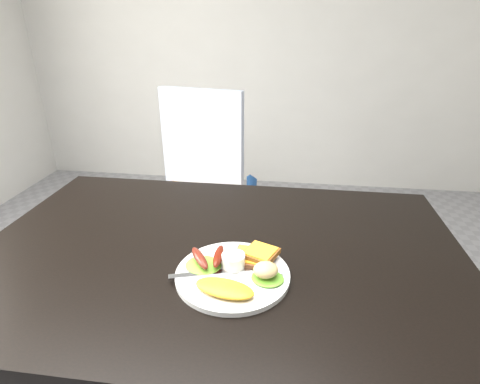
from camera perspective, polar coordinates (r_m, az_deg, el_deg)
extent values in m
cube|color=silver|center=(3.03, 5.34, 26.06)|extent=(4.00, 0.04, 2.70)
cube|color=black|center=(0.95, -3.08, -9.52)|extent=(1.20, 0.80, 0.04)
cube|color=tan|center=(1.85, -6.85, -1.82)|extent=(0.52, 0.52, 0.05)
imported|color=navy|center=(1.72, -0.90, 8.50)|extent=(0.63, 0.49, 1.58)
cylinder|color=white|center=(0.84, -1.13, -12.49)|extent=(0.25, 0.25, 0.01)
ellipsoid|color=#529125|center=(0.86, -5.61, -11.01)|extent=(0.09, 0.08, 0.01)
ellipsoid|color=#49A11F|center=(0.82, 4.21, -12.95)|extent=(0.08, 0.07, 0.01)
ellipsoid|color=orange|center=(0.78, -2.38, -14.44)|extent=(0.14, 0.09, 0.02)
ellipsoid|color=maroon|center=(0.85, -6.16, -9.96)|extent=(0.07, 0.09, 0.02)
ellipsoid|color=#5B1504|center=(0.86, -3.30, -9.72)|extent=(0.02, 0.09, 0.02)
cylinder|color=white|center=(0.84, -1.01, -10.42)|extent=(0.06, 0.06, 0.03)
cube|color=brown|center=(0.87, 1.67, -9.97)|extent=(0.09, 0.09, 0.01)
cube|color=brown|center=(0.87, 3.17, -9.32)|extent=(0.09, 0.09, 0.01)
ellipsoid|color=#CAB28E|center=(0.81, 3.94, -11.73)|extent=(0.07, 0.06, 0.03)
cube|color=#ADAFB7|center=(0.84, -4.44, -12.22)|extent=(0.18, 0.07, 0.00)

